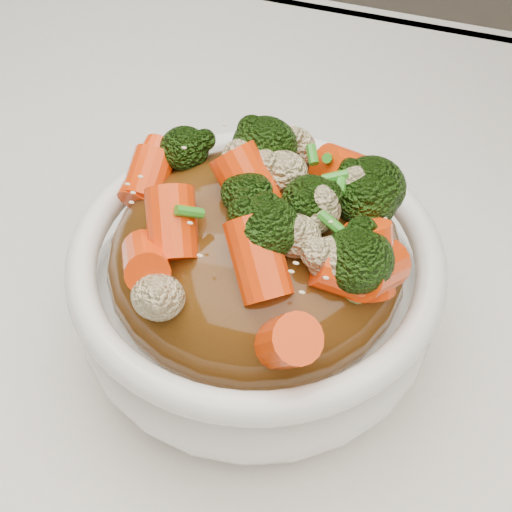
% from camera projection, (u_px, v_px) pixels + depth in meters
% --- Properties ---
extents(tablecloth, '(1.20, 0.80, 0.04)m').
position_uv_depth(tablecloth, '(257.00, 391.00, 0.42)').
color(tablecloth, white).
rests_on(tablecloth, dining_table).
extents(bowl, '(0.26, 0.26, 0.08)m').
position_uv_depth(bowl, '(256.00, 291.00, 0.39)').
color(bowl, white).
rests_on(bowl, tablecloth).
extents(sauce_base, '(0.20, 0.20, 0.08)m').
position_uv_depth(sauce_base, '(256.00, 259.00, 0.37)').
color(sauce_base, '#4D2B0D').
rests_on(sauce_base, bowl).
extents(carrots, '(0.20, 0.20, 0.04)m').
position_uv_depth(carrots, '(256.00, 180.00, 0.33)').
color(carrots, '#FF4308').
rests_on(carrots, sauce_base).
extents(broccoli, '(0.20, 0.20, 0.04)m').
position_uv_depth(broccoli, '(256.00, 181.00, 0.33)').
color(broccoli, black).
rests_on(broccoli, sauce_base).
extents(cauliflower, '(0.20, 0.20, 0.03)m').
position_uv_depth(cauliflower, '(256.00, 184.00, 0.33)').
color(cauliflower, beige).
rests_on(cauliflower, sauce_base).
extents(scallions, '(0.15, 0.15, 0.02)m').
position_uv_depth(scallions, '(256.00, 178.00, 0.33)').
color(scallions, '#2E8D20').
rests_on(scallions, sauce_base).
extents(sesame_seeds, '(0.18, 0.18, 0.01)m').
position_uv_depth(sesame_seeds, '(256.00, 178.00, 0.33)').
color(sesame_seeds, beige).
rests_on(sesame_seeds, sauce_base).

